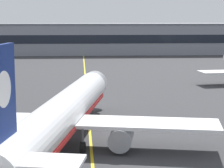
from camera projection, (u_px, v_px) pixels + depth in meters
name	position (u px, v px, depth m)	size (l,w,h in m)	color
taxiway_centreline	(88.00, 105.00, 64.72)	(0.30, 180.00, 0.01)	yellow
airliner_foreground	(61.00, 116.00, 43.65)	(32.34, 41.28, 11.65)	white
terminal_building	(110.00, 39.00, 147.90)	(143.33, 12.40, 10.50)	gray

